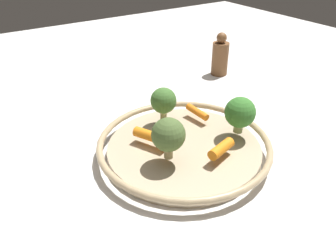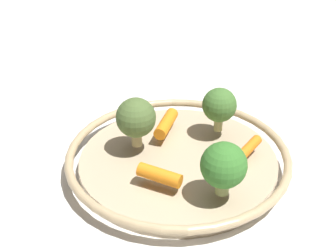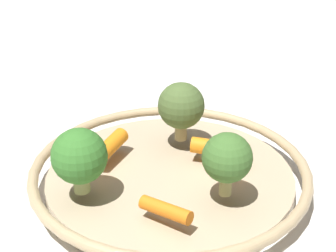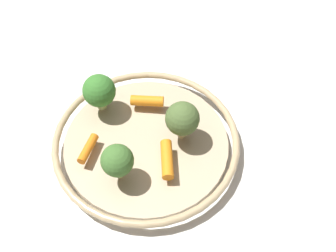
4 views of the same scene
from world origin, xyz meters
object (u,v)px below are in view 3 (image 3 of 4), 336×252
baby_carrot_left (166,210)px  baby_carrot_back (220,148)px  broccoli_floret_large (181,106)px  broccoli_floret_mid (79,157)px  broccoli_floret_edge (227,158)px  serving_bowl (170,175)px  baby_carrot_near_rim (110,146)px

baby_carrot_left → baby_carrot_back: bearing=102.4°
broccoli_floret_large → broccoli_floret_mid: 0.16m
broccoli_floret_mid → broccoli_floret_edge: broccoli_floret_mid is taller
baby_carrot_left → broccoli_floret_large: bearing=124.2°
serving_bowl → baby_carrot_back: size_ratio=4.75×
broccoli_floret_large → broccoli_floret_edge: size_ratio=1.07×
baby_carrot_back → baby_carrot_left: size_ratio=1.21×
broccoli_floret_edge → baby_carrot_left: bearing=-107.8°
serving_bowl → broccoli_floret_mid: (-0.03, -0.10, 0.06)m
baby_carrot_near_rim → broccoli_floret_mid: 0.09m
broccoli_floret_mid → broccoli_floret_edge: (0.12, 0.09, 0.00)m
serving_bowl → baby_carrot_left: 0.10m
broccoli_floret_mid → baby_carrot_back: bearing=66.7°
baby_carrot_near_rim → broccoli_floret_mid: size_ratio=0.83×
broccoli_floret_edge → serving_bowl: bearing=174.0°
baby_carrot_back → broccoli_floret_large: 0.07m
broccoli_floret_large → broccoli_floret_mid: broccoli_floret_large is taller
broccoli_floret_large → broccoli_floret_mid: size_ratio=1.04×
broccoli_floret_mid → baby_carrot_left: bearing=14.4°
baby_carrot_left → broccoli_floret_large: (-0.09, 0.13, 0.04)m
baby_carrot_back → baby_carrot_left: baby_carrot_back is taller
broccoli_floret_edge → broccoli_floret_mid: bearing=-141.5°
baby_carrot_left → broccoli_floret_edge: bearing=72.2°
serving_bowl → baby_carrot_back: 0.07m
baby_carrot_back → baby_carrot_near_rim: same height
baby_carrot_near_rim → broccoli_floret_edge: (0.15, 0.02, 0.03)m
baby_carrot_back → broccoli_floret_mid: size_ratio=0.95×
serving_bowl → broccoli_floret_large: bearing=118.0°
baby_carrot_back → serving_bowl: bearing=-121.6°
serving_bowl → baby_carrot_left: baby_carrot_left is taller
broccoli_floret_large → baby_carrot_back: bearing=-2.0°
baby_carrot_left → broccoli_floret_large: broccoli_floret_large is taller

